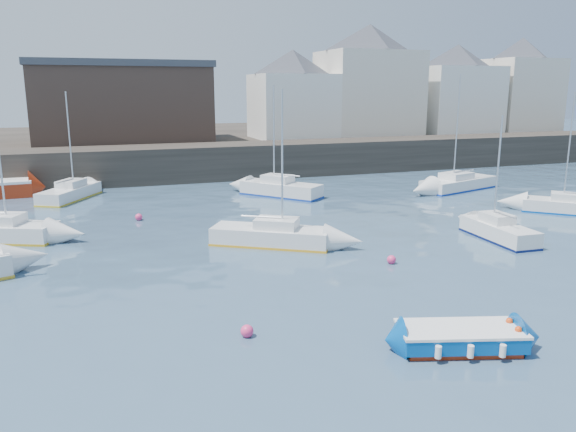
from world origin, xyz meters
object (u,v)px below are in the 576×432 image
object	(u,v)px
sailboat_b	(272,235)
sailboat_h	(70,192)
sailboat_c	(498,230)
sailboat_f	(281,189)
buoy_near	(247,337)
buoy_far	(139,220)
blue_dinghy	(460,337)
sailboat_g	(458,183)
buoy_mid	(391,264)
sailboat_d	(572,206)

from	to	relation	value
sailboat_b	sailboat_h	size ratio (longest dim) A/B	1.02
sailboat_b	sailboat_c	distance (m)	12.10
sailboat_c	sailboat_f	distance (m)	17.09
buoy_near	buoy_far	world-z (taller)	buoy_far
sailboat_f	sailboat_h	xyz separation A→B (m)	(-14.83, 3.96, -0.07)
blue_dinghy	sailboat_h	distance (m)	32.07
sailboat_h	blue_dinghy	bearing A→B (deg)	-68.28
sailboat_b	sailboat_g	distance (m)	21.68
sailboat_f	buoy_mid	xyz separation A→B (m)	(-0.55, -17.45, -0.57)
sailboat_g	buoy_near	bearing A→B (deg)	-138.28
sailboat_g	buoy_mid	distance (m)	21.28
sailboat_g	sailboat_b	bearing A→B (deg)	-151.20
blue_dinghy	buoy_near	world-z (taller)	blue_dinghy
buoy_mid	buoy_far	xyz separation A→B (m)	(-10.18, 12.86, 0.00)
sailboat_f	buoy_near	xyz separation A→B (m)	(-8.90, -22.76, -0.57)
sailboat_c	buoy_far	world-z (taller)	sailboat_c
sailboat_d	buoy_near	size ratio (longest dim) A/B	18.05
sailboat_f	sailboat_h	bearing A→B (deg)	165.05
sailboat_g	buoy_near	size ratio (longest dim) A/B	21.07
sailboat_g	buoy_far	world-z (taller)	sailboat_g
sailboat_b	buoy_mid	bearing A→B (deg)	-49.07
sailboat_d	sailboat_f	size ratio (longest dim) A/B	0.95
buoy_near	sailboat_c	bearing A→B (deg)	24.26
sailboat_b	buoy_mid	world-z (taller)	sailboat_b
sailboat_d	sailboat_h	world-z (taller)	sailboat_d
sailboat_c	sailboat_f	world-z (taller)	sailboat_f
buoy_near	sailboat_d	bearing A→B (deg)	23.67
sailboat_d	sailboat_g	xyz separation A→B (m)	(-1.61, 9.78, 0.04)
sailboat_h	sailboat_c	bearing A→B (deg)	-41.96
sailboat_g	buoy_mid	xyz separation A→B (m)	(-14.78, -15.31, -0.51)
sailboat_d	buoy_near	xyz separation A→B (m)	(-24.73, -10.84, -0.47)
sailboat_f	sailboat_h	world-z (taller)	sailboat_f
sailboat_h	sailboat_g	bearing A→B (deg)	-11.85
sailboat_g	buoy_near	distance (m)	30.99
sailboat_c	sailboat_b	bearing A→B (deg)	165.46
blue_dinghy	sailboat_c	size ratio (longest dim) A/B	0.63
sailboat_h	buoy_near	xyz separation A→B (m)	(5.93, -26.72, -0.50)
sailboat_d	buoy_mid	world-z (taller)	sailboat_d
sailboat_g	blue_dinghy	bearing A→B (deg)	-125.95
sailboat_d	sailboat_h	distance (m)	34.53
sailboat_c	buoy_near	bearing A→B (deg)	-155.74
sailboat_c	sailboat_h	xyz separation A→B (m)	(-21.77, 19.58, 0.00)
buoy_mid	buoy_far	size ratio (longest dim) A/B	0.94
sailboat_h	buoy_near	world-z (taller)	sailboat_h
sailboat_c	sailboat_h	bearing A→B (deg)	138.04
sailboat_b	sailboat_d	world-z (taller)	sailboat_b
blue_dinghy	buoy_mid	bearing A→B (deg)	73.98
sailboat_f	sailboat_g	world-z (taller)	sailboat_g
buoy_far	sailboat_f	bearing A→B (deg)	23.15
sailboat_c	sailboat_g	distance (m)	15.32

